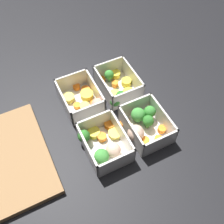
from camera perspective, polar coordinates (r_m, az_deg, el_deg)
ground_plane at (r=0.74m, az=-0.00°, el=-0.96°), size 4.00×4.00×0.00m
container_near_left at (r=0.70m, az=6.87°, el=-2.75°), size 0.13×0.12×0.06m
container_near_right at (r=0.78m, az=1.26°, el=5.71°), size 0.14×0.10×0.06m
container_far_left at (r=0.67m, az=-1.81°, el=-6.96°), size 0.14×0.12×0.06m
container_far_right at (r=0.76m, az=-6.23°, el=2.68°), size 0.14×0.11×0.06m
cutting_board at (r=0.71m, az=-21.05°, el=-9.37°), size 0.28×0.18×0.02m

